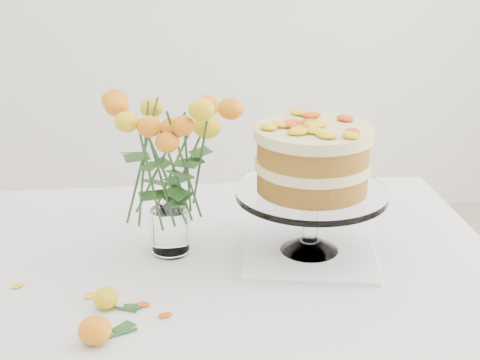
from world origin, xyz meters
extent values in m
cube|color=tan|center=(0.00, 0.00, 0.73)|extent=(1.40, 0.90, 0.04)
cylinder|color=tan|center=(0.62, 0.37, 0.35)|extent=(0.06, 0.06, 0.71)
cube|color=white|center=(0.00, 0.00, 0.75)|extent=(1.42, 0.92, 0.01)
cube|color=white|center=(0.00, 0.46, 0.65)|extent=(1.42, 0.01, 0.20)
cube|color=white|center=(0.32, 0.04, 0.76)|extent=(0.31, 0.31, 0.01)
cylinder|color=white|center=(0.32, 0.04, 0.84)|extent=(0.03, 0.03, 0.10)
cylinder|color=white|center=(0.32, 0.04, 0.89)|extent=(0.31, 0.31, 0.01)
cylinder|color=brown|center=(0.32, 0.04, 0.92)|extent=(0.24, 0.24, 0.04)
cylinder|color=#EBE898|center=(0.32, 0.04, 0.95)|extent=(0.25, 0.25, 0.02)
cylinder|color=brown|center=(0.32, 0.04, 0.99)|extent=(0.24, 0.24, 0.04)
cylinder|color=#EBE898|center=(0.32, 0.04, 1.02)|extent=(0.26, 0.26, 0.02)
cylinder|color=white|center=(0.03, 0.06, 0.76)|extent=(0.06, 0.06, 0.01)
cylinder|color=white|center=(0.03, 0.06, 0.81)|extent=(0.08, 0.08, 0.09)
ellipsoid|color=yellow|center=(-0.09, -0.14, 0.78)|extent=(0.05, 0.05, 0.04)
cylinder|color=#275020|center=(-0.06, -0.15, 0.76)|extent=(0.05, 0.03, 0.00)
ellipsoid|color=orange|center=(-0.09, -0.25, 0.78)|extent=(0.06, 0.06, 0.05)
cylinder|color=#275020|center=(-0.06, -0.23, 0.76)|extent=(0.06, 0.03, 0.01)
ellipsoid|color=yellow|center=(-0.12, -0.10, 0.76)|extent=(0.03, 0.02, 0.00)
ellipsoid|color=yellow|center=(-0.02, -0.14, 0.76)|extent=(0.03, 0.02, 0.00)
ellipsoid|color=yellow|center=(0.02, -0.18, 0.76)|extent=(0.03, 0.02, 0.00)
ellipsoid|color=yellow|center=(-0.26, -0.05, 0.76)|extent=(0.03, 0.02, 0.00)
camera|label=1|loc=(0.05, -1.20, 1.40)|focal=50.00mm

